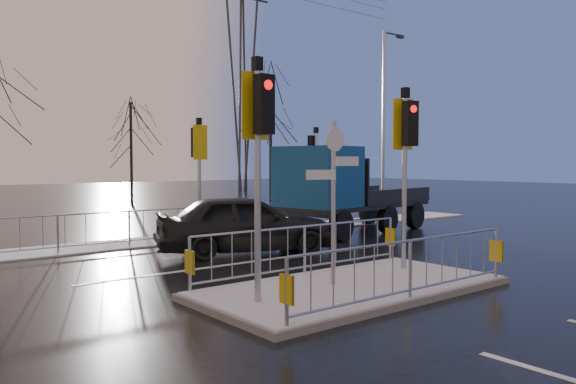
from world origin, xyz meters
TOP-DOWN VIEW (x-y plane):
  - ground at (0.00, 0.00)m, footprint 120.00×120.00m
  - snow_verge at (0.00, 8.60)m, footprint 30.00×2.00m
  - lane_markings at (0.00, -0.33)m, footprint 8.00×11.38m
  - traffic_island at (-0.01, 0.01)m, footprint 6.00×3.04m
  - far_kerb_fixtures at (0.29, 8.09)m, footprint 18.00×0.65m
  - car_far_lane at (0.96, 4.96)m, footprint 5.10×3.37m
  - flatbed_truck at (5.40, 6.14)m, footprint 6.68×3.36m
  - tree_far_b at (6.00, 24.00)m, footprint 3.25×3.25m
  - tree_far_c at (14.00, 21.00)m, footprint 4.00×4.00m
  - street_lamp_right at (10.57, 8.50)m, footprint 1.25×0.18m
  - pylon_wires at (16.88, 30.00)m, footprint 70.00×2.38m

SIDE VIEW (x-z plane):
  - ground at x=0.00m, z-range 0.00..0.00m
  - lane_markings at x=0.00m, z-range 0.00..0.01m
  - snow_verge at x=0.00m, z-range 0.00..0.04m
  - traffic_island at x=-0.01m, z-range -1.68..2.47m
  - car_far_lane at x=0.96m, z-range 0.00..1.61m
  - far_kerb_fixtures at x=0.29m, z-range -0.90..2.93m
  - flatbed_truck at x=5.40m, z-range 0.09..3.05m
  - tree_far_b at x=6.00m, z-range 1.11..7.25m
  - street_lamp_right at x=10.57m, z-range 0.39..8.39m
  - tree_far_c at x=14.00m, z-range 1.37..8.92m
  - pylon_wires at x=16.88m, z-range 1.05..21.02m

